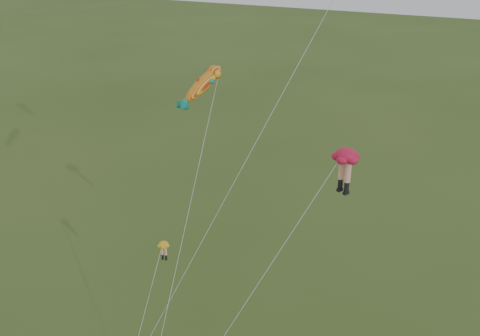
% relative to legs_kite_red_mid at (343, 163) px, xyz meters
% --- Properties ---
extents(legs_kite_red_mid, '(8.42, 8.31, 15.64)m').
position_rel_legs_kite_red_mid_xyz_m(legs_kite_red_mid, '(0.00, 0.00, 0.00)').
color(legs_kite_red_mid, red).
rests_on(legs_kite_red_mid, ground).
extents(legs_kite_yellow, '(0.89, 5.91, 7.45)m').
position_rel_legs_kite_red_mid_xyz_m(legs_kite_yellow, '(-10.87, -0.46, -8.24)').
color(legs_kite_yellow, gold).
rests_on(legs_kite_yellow, ground).
extents(fish_kite, '(2.19, 10.39, 18.43)m').
position_rel_legs_kite_red_mid_xyz_m(fish_kite, '(-9.06, 2.51, 2.26)').
color(fish_kite, yellow).
rests_on(fish_kite, ground).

